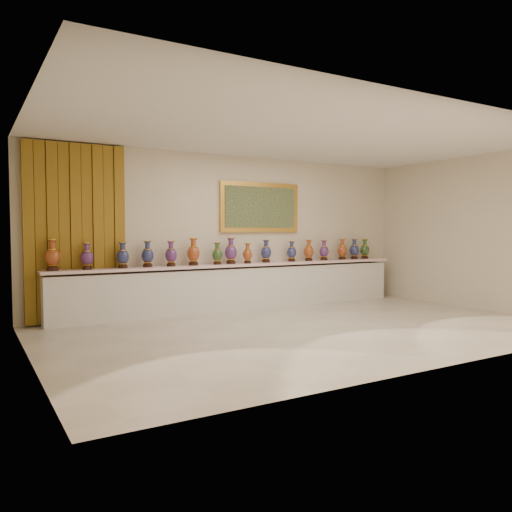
{
  "coord_description": "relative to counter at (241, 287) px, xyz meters",
  "views": [
    {
      "loc": [
        -4.64,
        -6.22,
        1.55
      ],
      "look_at": [
        0.01,
        1.7,
        1.07
      ],
      "focal_mm": 35.0,
      "sensor_mm": 36.0,
      "label": 1
    }
  ],
  "objects": [
    {
      "name": "ground",
      "position": [
        0.0,
        -2.27,
        -0.44
      ],
      "size": [
        8.0,
        8.0,
        0.0
      ],
      "primitive_type": "plane",
      "color": "beige",
      "rests_on": "ground"
    },
    {
      "name": "room",
      "position": [
        -2.46,
        0.17,
        1.14
      ],
      "size": [
        8.0,
        8.0,
        8.0
      ],
      "color": "beige",
      "rests_on": "ground"
    },
    {
      "name": "counter",
      "position": [
        0.0,
        0.0,
        0.0
      ],
      "size": [
        7.28,
        0.48,
        0.9
      ],
      "color": "white",
      "rests_on": "ground"
    },
    {
      "name": "vase_0",
      "position": [
        -3.43,
        -0.02,
        0.69
      ],
      "size": [
        0.27,
        0.27,
        0.51
      ],
      "rotation": [
        0.0,
        0.0,
        -0.18
      ],
      "color": "black",
      "rests_on": "counter"
    },
    {
      "name": "vase_1",
      "position": [
        -2.9,
        -0.03,
        0.66
      ],
      "size": [
        0.25,
        0.25,
        0.44
      ],
      "rotation": [
        0.0,
        0.0,
        -0.23
      ],
      "color": "black",
      "rests_on": "counter"
    },
    {
      "name": "vase_2",
      "position": [
        -2.31,
        -0.05,
        0.66
      ],
      "size": [
        0.23,
        0.23,
        0.45
      ],
      "rotation": [
        0.0,
        0.0,
        0.11
      ],
      "color": "black",
      "rests_on": "counter"
    },
    {
      "name": "vase_3",
      "position": [
        -1.86,
        0.01,
        0.67
      ],
      "size": [
        0.27,
        0.27,
        0.46
      ],
      "rotation": [
        0.0,
        0.0,
        -0.36
      ],
      "color": "black",
      "rests_on": "counter"
    },
    {
      "name": "vase_4",
      "position": [
        -1.44,
        -0.03,
        0.67
      ],
      "size": [
        0.24,
        0.24,
        0.45
      ],
      "rotation": [
        0.0,
        0.0,
        -0.16
      ],
      "color": "black",
      "rests_on": "counter"
    },
    {
      "name": "vase_5",
      "position": [
        -1.0,
        -0.02,
        0.69
      ],
      "size": [
        0.26,
        0.26,
        0.5
      ],
      "rotation": [
        0.0,
        0.0,
        -0.14
      ],
      "color": "black",
      "rests_on": "counter"
    },
    {
      "name": "vase_6",
      "position": [
        -0.53,
        -0.04,
        0.65
      ],
      "size": [
        0.25,
        0.25,
        0.41
      ],
      "rotation": [
        0.0,
        0.0,
        -0.38
      ],
      "color": "black",
      "rests_on": "counter"
    },
    {
      "name": "vase_7",
      "position": [
        -0.23,
        -0.02,
        0.69
      ],
      "size": [
        0.24,
        0.24,
        0.5
      ],
      "rotation": [
        0.0,
        0.0,
        0.01
      ],
      "color": "black",
      "rests_on": "counter"
    },
    {
      "name": "vase_8",
      "position": [
        0.12,
        -0.05,
        0.64
      ],
      "size": [
        0.21,
        0.21,
        0.39
      ],
      "rotation": [
        0.0,
        0.0,
        0.17
      ],
      "color": "black",
      "rests_on": "counter"
    },
    {
      "name": "vase_9",
      "position": [
        0.59,
        0.02,
        0.67
      ],
      "size": [
        0.21,
        0.21,
        0.46
      ],
      "rotation": [
        0.0,
        0.0,
        -0.01
      ],
      "color": "black",
      "rests_on": "counter"
    },
    {
      "name": "vase_10",
      "position": [
        1.2,
        0.01,
        0.65
      ],
      "size": [
        0.23,
        0.23,
        0.42
      ],
      "rotation": [
        0.0,
        0.0,
        0.19
      ],
      "color": "black",
      "rests_on": "counter"
    },
    {
      "name": "vase_11",
      "position": [
        1.62,
        -0.02,
        0.66
      ],
      "size": [
        0.26,
        0.26,
        0.45
      ],
      "rotation": [
        0.0,
        0.0,
        0.31
      ],
      "color": "black",
      "rests_on": "counter"
    },
    {
      "name": "vase_12",
      "position": [
        2.04,
        0.0,
        0.66
      ],
      "size": [
        0.27,
        0.27,
        0.43
      ],
      "rotation": [
        0.0,
        0.0,
        0.42
      ],
      "color": "black",
      "rests_on": "counter"
    },
    {
      "name": "vase_13",
      "position": [
        2.54,
        -0.0,
        0.67
      ],
      "size": [
        0.25,
        0.25,
        0.45
      ],
      "rotation": [
        0.0,
        0.0,
        -0.22
      ],
      "color": "black",
      "rests_on": "counter"
    },
    {
      "name": "vase_14",
      "position": [
        2.89,
        -0.0,
        0.67
      ],
      "size": [
        0.22,
        0.22,
        0.45
      ],
      "rotation": [
        0.0,
        0.0,
        0.06
      ],
      "color": "black",
      "rests_on": "counter"
    },
    {
      "name": "vase_15",
      "position": [
        3.18,
        -0.03,
        0.66
      ],
      "size": [
        0.23,
        0.23,
        0.44
      ],
      "rotation": [
        0.0,
        0.0,
        -0.15
      ],
      "color": "black",
      "rests_on": "counter"
    },
    {
      "name": "label_card",
      "position": [
        -1.75,
        -0.14,
        0.47
      ],
      "size": [
        0.1,
        0.06,
        0.0
      ],
      "primitive_type": "cube",
      "color": "white",
      "rests_on": "counter"
    }
  ]
}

